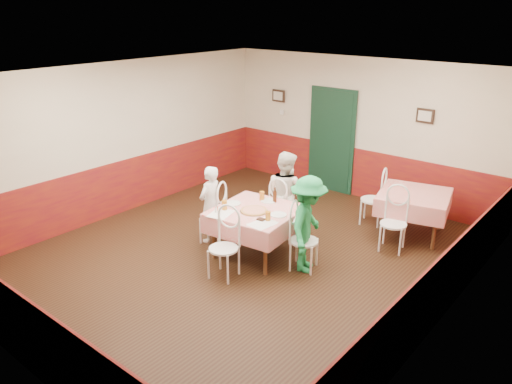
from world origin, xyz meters
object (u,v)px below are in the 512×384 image
Objects in this scene: chair_left at (213,216)px; beer_bottle at (275,196)px; glass_c at (262,196)px; diner_far at (285,194)px; wallet at (261,219)px; pizza at (254,211)px; chair_right at (304,241)px; diner_left at (210,204)px; main_table at (256,232)px; glass_a at (224,205)px; chair_near at (223,249)px; chair_far at (283,210)px; chair_second_b at (393,224)px; glass_b at (268,216)px; diner_right at (308,224)px; chair_second_a at (373,200)px; second_table at (412,214)px.

beer_bottle reaches higher than chair_left.
diner_far reaches higher than glass_c.
pizza is at bearing 141.16° from wallet.
glass_c is at bearing 56.98° from chair_right.
chair_right is 1.76m from diner_left.
diner_left is 1.28m from diner_far.
glass_a reaches higher than main_table.
glass_a is (-0.47, 0.54, 0.39)m from chair_near.
pizza is at bearing 93.72° from chair_far.
chair_second_b is 2.12m from glass_b.
glass_c is at bearing 114.41° from pizza.
chair_left is 1.21m from wallet.
glass_c reaches higher than chair_right.
chair_right is at bearing 76.15° from diner_right.
diner_left is (-1.20, 0.16, -0.12)m from wallet.
wallet is at bearing -25.92° from chair_second_a.
diner_right is at bearing -12.57° from chair_second_a.
glass_b is at bearing 111.57° from chair_far.
second_table is 8.04× the size of glass_b.
diner_right is (0.99, -0.79, -0.00)m from diner_far.
main_table is at bearing 133.71° from wallet.
glass_c reaches higher than chair_near.
diner_left is at bearing -136.65° from second_table.
second_table is 7.43× the size of glass_a.
glass_b reaches higher than wallet.
wallet is 0.07× the size of diner_far.
chair_second_b is 2.25m from pizza.
chair_second_a is 2.86m from glass_a.
glass_c is (-1.02, 0.27, 0.38)m from chair_right.
beer_bottle is at bearing 103.61° from chair_far.
beer_bottle is 0.15× the size of diner_far.
chair_second_a reaches higher than main_table.
diner_left reaches higher than chair_far.
glass_a is at bearing 80.67° from diner_far.
glass_c is 0.80m from wallet.
chair_left is 1.00× the size of chair_near.
chair_near is at bearing 32.14° from chair_left.
chair_near and chair_second_a have the same top height.
glass_a is at bearing 72.83° from chair_far.
chair_right reaches higher than main_table.
glass_a is 1.02× the size of glass_c.
glass_c is at bearing 135.26° from glass_b.
glass_a is at bearing -127.60° from second_table.
main_table is 2.40m from chair_second_a.
chair_second_a is (-0.75, 0.00, 0.08)m from second_table.
chair_far is at bearing 115.08° from glass_b.
chair_near is at bearing -83.62° from main_table.
beer_bottle is (-0.81, -1.82, 0.42)m from chair_second_a.
glass_b is (-0.45, -0.30, 0.38)m from chair_right.
chair_left is 1.20m from chair_near.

